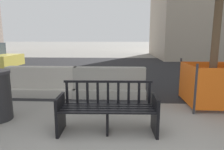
{
  "coord_description": "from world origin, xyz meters",
  "views": [
    {
      "loc": [
        -0.11,
        -2.21,
        1.62
      ],
      "look_at": [
        -0.35,
        2.55,
        0.75
      ],
      "focal_mm": 32.0,
      "sensor_mm": 36.0,
      "label": 1
    }
  ],
  "objects_px": {
    "jersey_barrier_centre": "(109,85)",
    "street_bench": "(108,110)",
    "construction_fence": "(212,84)",
    "jersey_barrier_left": "(43,84)"
  },
  "relations": [
    {
      "from": "jersey_barrier_centre",
      "to": "construction_fence",
      "type": "height_order",
      "value": "construction_fence"
    },
    {
      "from": "jersey_barrier_left",
      "to": "construction_fence",
      "type": "bearing_deg",
      "value": -8.62
    },
    {
      "from": "jersey_barrier_centre",
      "to": "construction_fence",
      "type": "relative_size",
      "value": 1.63
    },
    {
      "from": "street_bench",
      "to": "construction_fence",
      "type": "xyz_separation_m",
      "value": [
        2.41,
        1.53,
        0.16
      ]
    },
    {
      "from": "jersey_barrier_centre",
      "to": "street_bench",
      "type": "bearing_deg",
      "value": -87.13
    },
    {
      "from": "construction_fence",
      "to": "jersey_barrier_centre",
      "type": "bearing_deg",
      "value": 165.42
    },
    {
      "from": "street_bench",
      "to": "construction_fence",
      "type": "bearing_deg",
      "value": 32.34
    },
    {
      "from": "street_bench",
      "to": "jersey_barrier_centre",
      "type": "height_order",
      "value": "street_bench"
    },
    {
      "from": "street_bench",
      "to": "jersey_barrier_left",
      "type": "distance_m",
      "value": 3.0
    },
    {
      "from": "jersey_barrier_left",
      "to": "jersey_barrier_centre",
      "type": "bearing_deg",
      "value": -0.56
    }
  ]
}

